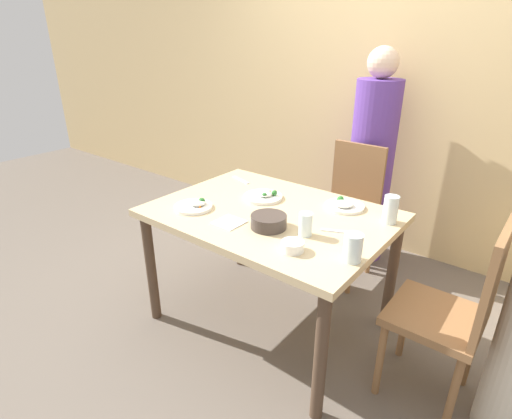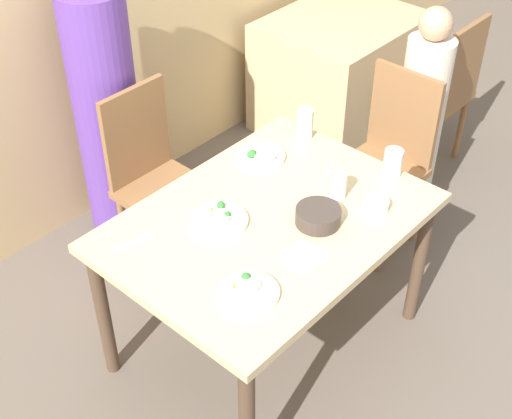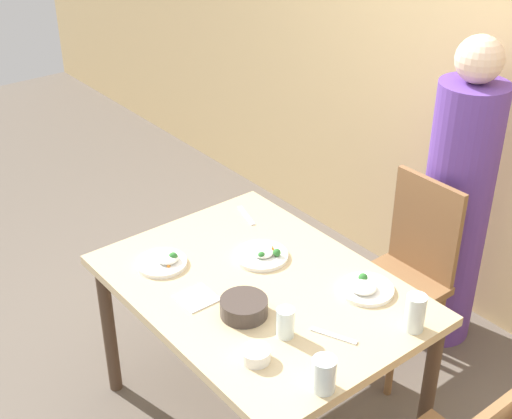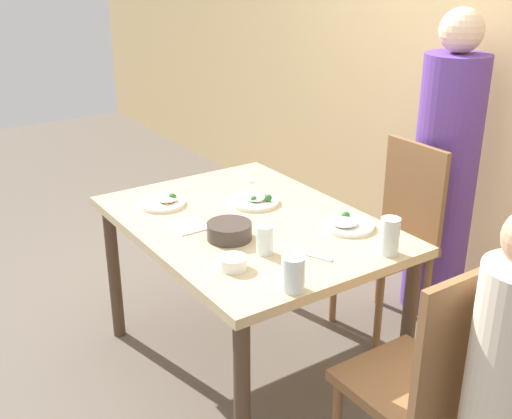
{
  "view_description": "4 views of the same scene",
  "coord_description": "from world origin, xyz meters",
  "px_view_note": "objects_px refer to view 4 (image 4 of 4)",
  "views": [
    {
      "loc": [
        1.19,
        -1.63,
        1.65
      ],
      "look_at": [
        -0.06,
        -0.05,
        0.76
      ],
      "focal_mm": 28.0,
      "sensor_mm": 36.0,
      "label": 1
    },
    {
      "loc": [
        -1.69,
        -1.45,
        2.58
      ],
      "look_at": [
        -0.01,
        0.06,
        0.76
      ],
      "focal_mm": 50.0,
      "sensor_mm": 36.0,
      "label": 2
    },
    {
      "loc": [
        1.82,
        -1.47,
        2.44
      ],
      "look_at": [
        -0.15,
        0.1,
        1.0
      ],
      "focal_mm": 50.0,
      "sensor_mm": 36.0,
      "label": 3
    },
    {
      "loc": [
        2.12,
        -1.39,
        1.85
      ],
      "look_at": [
        0.07,
        -0.01,
        0.83
      ],
      "focal_mm": 45.0,
      "sensor_mm": 36.0,
      "label": 4
    }
  ],
  "objects_px": {
    "chair_adult_spot": "(395,232)",
    "person_adult": "(444,179)",
    "bowl_curry": "(229,230)",
    "plate_rice_adult": "(255,201)",
    "person_child": "(502,414)",
    "chair_child_spot": "(425,379)",
    "glass_water_tall": "(293,274)"
  },
  "relations": [
    {
      "from": "chair_adult_spot",
      "to": "plate_rice_adult",
      "type": "relative_size",
      "value": 4.14
    },
    {
      "from": "bowl_curry",
      "to": "person_adult",
      "type": "bearing_deg",
      "value": 91.02
    },
    {
      "from": "chair_child_spot",
      "to": "person_child",
      "type": "relative_size",
      "value": 0.78
    },
    {
      "from": "chair_adult_spot",
      "to": "chair_child_spot",
      "type": "distance_m",
      "value": 1.18
    },
    {
      "from": "person_adult",
      "to": "person_child",
      "type": "bearing_deg",
      "value": -42.54
    },
    {
      "from": "bowl_curry",
      "to": "plate_rice_adult",
      "type": "xyz_separation_m",
      "value": [
        -0.26,
        0.3,
        -0.02
      ]
    },
    {
      "from": "chair_adult_spot",
      "to": "person_child",
      "type": "xyz_separation_m",
      "value": [
        1.19,
        -0.76,
        0.06
      ]
    },
    {
      "from": "person_adult",
      "to": "plate_rice_adult",
      "type": "bearing_deg",
      "value": -103.06
    },
    {
      "from": "person_adult",
      "to": "bowl_curry",
      "type": "height_order",
      "value": "person_adult"
    },
    {
      "from": "chair_adult_spot",
      "to": "person_adult",
      "type": "xyz_separation_m",
      "value": [
        -0.0,
        0.33,
        0.22
      ]
    },
    {
      "from": "person_adult",
      "to": "glass_water_tall",
      "type": "bearing_deg",
      "value": -69.63
    },
    {
      "from": "person_child",
      "to": "chair_child_spot",
      "type": "bearing_deg",
      "value": 180.0
    },
    {
      "from": "glass_water_tall",
      "to": "chair_child_spot",
      "type": "bearing_deg",
      "value": 32.72
    },
    {
      "from": "bowl_curry",
      "to": "chair_adult_spot",
      "type": "bearing_deg",
      "value": 91.36
    },
    {
      "from": "chair_child_spot",
      "to": "person_child",
      "type": "height_order",
      "value": "person_child"
    },
    {
      "from": "chair_adult_spot",
      "to": "bowl_curry",
      "type": "height_order",
      "value": "chair_adult_spot"
    },
    {
      "from": "chair_child_spot",
      "to": "bowl_curry",
      "type": "distance_m",
      "value": 0.94
    },
    {
      "from": "person_adult",
      "to": "plate_rice_adult",
      "type": "xyz_separation_m",
      "value": [
        -0.23,
        -1.01,
        0.03
      ]
    },
    {
      "from": "person_child",
      "to": "glass_water_tall",
      "type": "distance_m",
      "value": 0.77
    },
    {
      "from": "chair_child_spot",
      "to": "glass_water_tall",
      "type": "distance_m",
      "value": 0.56
    },
    {
      "from": "person_child",
      "to": "bowl_curry",
      "type": "distance_m",
      "value": 1.2
    },
    {
      "from": "bowl_curry",
      "to": "plate_rice_adult",
      "type": "bearing_deg",
      "value": 131.02
    },
    {
      "from": "chair_adult_spot",
      "to": "glass_water_tall",
      "type": "bearing_deg",
      "value": -63.84
    },
    {
      "from": "chair_adult_spot",
      "to": "person_adult",
      "type": "bearing_deg",
      "value": 90.0
    },
    {
      "from": "chair_adult_spot",
      "to": "plate_rice_adult",
      "type": "bearing_deg",
      "value": -108.94
    },
    {
      "from": "person_adult",
      "to": "bowl_curry",
      "type": "bearing_deg",
      "value": -88.98
    },
    {
      "from": "person_adult",
      "to": "bowl_curry",
      "type": "xyz_separation_m",
      "value": [
        0.02,
        -1.31,
        0.05
      ]
    },
    {
      "from": "chair_adult_spot",
      "to": "person_adult",
      "type": "relative_size",
      "value": 0.61
    },
    {
      "from": "chair_adult_spot",
      "to": "bowl_curry",
      "type": "relative_size",
      "value": 5.24
    },
    {
      "from": "chair_adult_spot",
      "to": "plate_rice_adult",
      "type": "height_order",
      "value": "chair_adult_spot"
    },
    {
      "from": "plate_rice_adult",
      "to": "bowl_curry",
      "type": "bearing_deg",
      "value": -48.98
    },
    {
      "from": "person_adult",
      "to": "person_child",
      "type": "xyz_separation_m",
      "value": [
        1.19,
        -1.09,
        -0.16
      ]
    }
  ]
}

